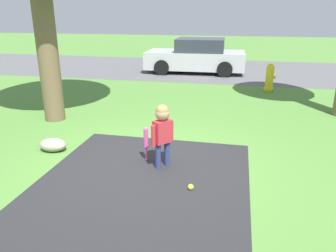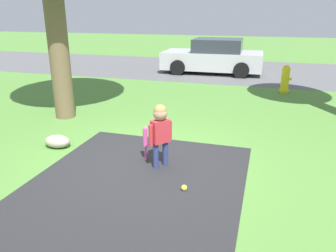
{
  "view_description": "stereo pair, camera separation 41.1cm",
  "coord_description": "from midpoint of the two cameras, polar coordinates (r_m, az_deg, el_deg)",
  "views": [
    {
      "loc": [
        1.35,
        -4.65,
        2.29
      ],
      "look_at": [
        0.29,
        0.26,
        0.54
      ],
      "focal_mm": 35.0,
      "sensor_mm": 36.0,
      "label": 1
    },
    {
      "loc": [
        1.75,
        -4.54,
        2.29
      ],
      "look_at": [
        0.29,
        0.26,
        0.54
      ],
      "focal_mm": 35.0,
      "sensor_mm": 36.0,
      "label": 2
    }
  ],
  "objects": [
    {
      "name": "edging_rock",
      "position": [
        6.1,
        -21.26,
        -3.09
      ],
      "size": [
        0.48,
        0.33,
        0.22
      ],
      "color": "#9E937F",
      "rests_on": "ground"
    },
    {
      "name": "child",
      "position": [
        4.91,
        -3.38,
        -0.27
      ],
      "size": [
        0.29,
        0.33,
        1.01
      ],
      "rotation": [
        0.0,
        0.0,
        0.89
      ],
      "color": "navy",
      "rests_on": "ground"
    },
    {
      "name": "ground_plane",
      "position": [
        5.36,
        -5.89,
        -6.15
      ],
      "size": [
        60.0,
        60.0,
        0.0
      ],
      "primitive_type": "plane",
      "color": "#518438"
    },
    {
      "name": "sports_ball",
      "position": [
        4.52,
        1.34,
        -10.62
      ],
      "size": [
        0.08,
        0.08,
        0.08
      ],
      "color": "yellow",
      "rests_on": "ground"
    },
    {
      "name": "baseball_bat",
      "position": [
        5.23,
        -6.1,
        -2.38
      ],
      "size": [
        0.07,
        0.07,
        0.58
      ],
      "color": "#E54CA5",
      "rests_on": "ground"
    },
    {
      "name": "street_strip",
      "position": [
        14.12,
        5.78,
        9.82
      ],
      "size": [
        40.0,
        6.0,
        0.01
      ],
      "color": "#59595B",
      "rests_on": "ground"
    },
    {
      "name": "fire_hydrant",
      "position": [
        10.37,
        16.19,
        8.04
      ],
      "size": [
        0.32,
        0.29,
        0.84
      ],
      "color": "yellow",
      "rests_on": "ground"
    },
    {
      "name": "parked_car",
      "position": [
        13.33,
        4.08,
        11.97
      ],
      "size": [
        3.89,
        2.1,
        1.32
      ],
      "rotation": [
        0.0,
        0.0,
        3.17
      ],
      "color": "#B7B7BC",
      "rests_on": "ground"
    }
  ]
}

